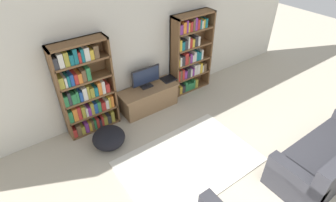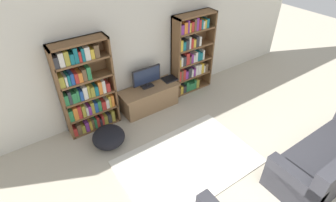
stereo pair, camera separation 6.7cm
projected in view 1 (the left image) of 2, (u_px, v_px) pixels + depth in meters
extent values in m
cube|color=silver|center=(132.00, 48.00, 4.93)|extent=(8.80, 0.06, 2.60)
cube|color=brown|center=(60.00, 98.00, 4.35)|extent=(0.04, 0.30, 1.76)
cube|color=brown|center=(111.00, 81.00, 4.78)|extent=(0.04, 0.30, 1.76)
cube|color=brown|center=(84.00, 85.00, 4.65)|extent=(0.95, 0.04, 1.76)
cube|color=brown|center=(77.00, 42.00, 4.05)|extent=(0.95, 0.30, 0.04)
cube|color=brown|center=(95.00, 126.00, 5.07)|extent=(0.92, 0.30, 0.04)
cube|color=#B72D28|center=(73.00, 131.00, 4.81)|extent=(0.07, 0.24, 0.17)
cube|color=brown|center=(77.00, 128.00, 4.83)|extent=(0.08, 0.24, 0.22)
cube|color=#9E9333|center=(81.00, 127.00, 4.88)|extent=(0.07, 0.24, 0.17)
cube|color=#7F338C|center=(85.00, 125.00, 4.90)|extent=(0.06, 0.24, 0.21)
cube|color=gold|center=(89.00, 124.00, 4.94)|extent=(0.05, 0.24, 0.19)
cube|color=brown|center=(91.00, 123.00, 4.96)|extent=(0.04, 0.24, 0.21)
cube|color=#2D7F47|center=(93.00, 122.00, 4.98)|extent=(0.04, 0.24, 0.20)
cube|color=#B72D28|center=(96.00, 120.00, 5.00)|extent=(0.05, 0.24, 0.22)
cube|color=#333338|center=(99.00, 121.00, 5.04)|extent=(0.04, 0.24, 0.16)
cube|color=#B72D28|center=(101.00, 119.00, 5.05)|extent=(0.04, 0.24, 0.22)
cube|color=#9E9333|center=(104.00, 118.00, 5.09)|extent=(0.07, 0.24, 0.18)
cube|color=#333338|center=(107.00, 117.00, 5.12)|extent=(0.07, 0.24, 0.18)
cube|color=#9E9333|center=(111.00, 114.00, 5.14)|extent=(0.07, 0.24, 0.24)
cube|color=brown|center=(92.00, 112.00, 4.86)|extent=(0.92, 0.30, 0.04)
cube|color=#2D7F47|center=(69.00, 115.00, 4.59)|extent=(0.08, 0.24, 0.22)
cube|color=orange|center=(74.00, 112.00, 4.62)|extent=(0.08, 0.24, 0.25)
cube|color=#B72D28|center=(78.00, 111.00, 4.65)|extent=(0.06, 0.24, 0.25)
cube|color=#9E9333|center=(82.00, 110.00, 4.69)|extent=(0.06, 0.24, 0.23)
cube|color=silver|center=(85.00, 110.00, 4.73)|extent=(0.04, 0.24, 0.18)
cube|color=#7F338C|center=(88.00, 109.00, 4.76)|extent=(0.05, 0.24, 0.17)
cube|color=#9E9333|center=(90.00, 106.00, 4.77)|extent=(0.06, 0.24, 0.24)
cube|color=#234C99|center=(94.00, 106.00, 4.81)|extent=(0.06, 0.24, 0.21)
cube|color=#2D7F47|center=(97.00, 104.00, 4.84)|extent=(0.06, 0.24, 0.22)
cube|color=#B72D28|center=(101.00, 104.00, 4.88)|extent=(0.08, 0.24, 0.17)
cube|color=silver|center=(105.00, 102.00, 4.92)|extent=(0.06, 0.24, 0.19)
cube|color=gold|center=(107.00, 100.00, 4.92)|extent=(0.04, 0.24, 0.24)
cube|color=orange|center=(110.00, 99.00, 4.95)|extent=(0.05, 0.24, 0.25)
cube|color=brown|center=(88.00, 96.00, 4.65)|extent=(0.92, 0.30, 0.04)
cube|color=#2D7F47|center=(64.00, 99.00, 4.39)|extent=(0.07, 0.24, 0.19)
cube|color=#333338|center=(68.00, 97.00, 4.40)|extent=(0.05, 0.24, 0.24)
cube|color=#2D7F47|center=(72.00, 96.00, 4.45)|extent=(0.08, 0.24, 0.19)
cube|color=#2D7F47|center=(76.00, 95.00, 4.47)|extent=(0.04, 0.24, 0.22)
cube|color=#234C99|center=(79.00, 94.00, 4.51)|extent=(0.06, 0.24, 0.19)
cube|color=silver|center=(83.00, 92.00, 4.53)|extent=(0.08, 0.24, 0.24)
cube|color=#9E9333|center=(86.00, 90.00, 4.55)|extent=(0.04, 0.24, 0.25)
cube|color=#9E9333|center=(90.00, 90.00, 4.60)|extent=(0.07, 0.24, 0.19)
cube|color=#196B75|center=(94.00, 89.00, 4.64)|extent=(0.06, 0.24, 0.18)
cube|color=orange|center=(98.00, 86.00, 4.65)|extent=(0.07, 0.24, 0.25)
cube|color=silver|center=(101.00, 85.00, 4.68)|extent=(0.06, 0.24, 0.25)
cube|color=#B72D28|center=(105.00, 86.00, 4.74)|extent=(0.07, 0.24, 0.17)
cube|color=brown|center=(85.00, 79.00, 4.45)|extent=(0.92, 0.30, 0.04)
cube|color=#9E9333|center=(60.00, 81.00, 4.18)|extent=(0.08, 0.24, 0.19)
cube|color=silver|center=(64.00, 80.00, 4.22)|extent=(0.04, 0.24, 0.18)
cube|color=#196B75|center=(67.00, 79.00, 4.24)|extent=(0.04, 0.24, 0.19)
cube|color=#234C99|center=(70.00, 78.00, 4.26)|extent=(0.06, 0.24, 0.20)
cube|color=#B72D28|center=(74.00, 77.00, 4.30)|extent=(0.06, 0.24, 0.18)
cube|color=orange|center=(78.00, 76.00, 4.33)|extent=(0.06, 0.24, 0.17)
cube|color=brown|center=(82.00, 74.00, 4.35)|extent=(0.07, 0.24, 0.21)
cube|color=#2D7F47|center=(86.00, 72.00, 4.38)|extent=(0.07, 0.24, 0.23)
cube|color=brown|center=(81.00, 61.00, 4.24)|extent=(0.92, 0.30, 0.04)
cube|color=#333338|center=(54.00, 62.00, 3.97)|extent=(0.07, 0.24, 0.18)
cube|color=silver|center=(59.00, 59.00, 4.00)|extent=(0.08, 0.24, 0.23)
cube|color=#9E9333|center=(64.00, 57.00, 4.04)|extent=(0.07, 0.24, 0.23)
cube|color=#196B75|center=(70.00, 58.00, 4.09)|extent=(0.06, 0.24, 0.17)
cube|color=#196B75|center=(73.00, 54.00, 4.10)|extent=(0.06, 0.24, 0.25)
cube|color=#B72D28|center=(77.00, 56.00, 4.15)|extent=(0.04, 0.24, 0.18)
cube|color=#196B75|center=(80.00, 54.00, 4.16)|extent=(0.05, 0.24, 0.22)
cube|color=silver|center=(85.00, 52.00, 4.19)|extent=(0.08, 0.24, 0.22)
cube|color=gold|center=(90.00, 53.00, 4.25)|extent=(0.06, 0.24, 0.17)
cube|color=brown|center=(94.00, 50.00, 4.27)|extent=(0.08, 0.24, 0.22)
cube|color=brown|center=(174.00, 59.00, 5.45)|extent=(0.04, 0.30, 1.76)
cube|color=brown|center=(207.00, 48.00, 5.88)|extent=(0.04, 0.30, 1.76)
cube|color=brown|center=(188.00, 52.00, 5.75)|extent=(0.95, 0.04, 1.76)
cube|color=brown|center=(194.00, 14.00, 5.16)|extent=(0.95, 0.30, 0.04)
cube|color=brown|center=(190.00, 87.00, 6.18)|extent=(0.92, 0.30, 0.04)
cube|color=brown|center=(176.00, 89.00, 5.91)|extent=(0.04, 0.24, 0.17)
cube|color=gold|center=(178.00, 88.00, 5.93)|extent=(0.07, 0.24, 0.18)
cube|color=#333338|center=(181.00, 87.00, 5.98)|extent=(0.08, 0.24, 0.17)
cube|color=#2D7F47|center=(184.00, 85.00, 5.99)|extent=(0.06, 0.24, 0.24)
cube|color=#2D7F47|center=(186.00, 85.00, 6.05)|extent=(0.08, 0.24, 0.18)
cube|color=#2D7F47|center=(189.00, 84.00, 6.09)|extent=(0.08, 0.24, 0.17)
cube|color=#2D7F47|center=(191.00, 82.00, 6.10)|extent=(0.04, 0.24, 0.23)
cube|color=#9E9333|center=(194.00, 82.00, 6.14)|extent=(0.08, 0.24, 0.21)
cube|color=brown|center=(190.00, 74.00, 5.97)|extent=(0.92, 0.30, 0.04)
cube|color=#B72D28|center=(176.00, 75.00, 5.68)|extent=(0.05, 0.24, 0.24)
cube|color=brown|center=(178.00, 74.00, 5.71)|extent=(0.05, 0.24, 0.24)
cube|color=#B72D28|center=(180.00, 73.00, 5.74)|extent=(0.06, 0.24, 0.24)
cube|color=#7F338C|center=(183.00, 73.00, 5.78)|extent=(0.07, 0.24, 0.19)
cube|color=#333338|center=(186.00, 71.00, 5.81)|extent=(0.08, 0.24, 0.23)
cube|color=silver|center=(188.00, 71.00, 5.86)|extent=(0.05, 0.24, 0.18)
cube|color=#7F338C|center=(190.00, 70.00, 5.88)|extent=(0.05, 0.24, 0.18)
cube|color=silver|center=(193.00, 68.00, 5.89)|extent=(0.06, 0.24, 0.25)
cube|color=silver|center=(195.00, 68.00, 5.94)|extent=(0.08, 0.24, 0.23)
cube|color=gold|center=(198.00, 66.00, 5.97)|extent=(0.07, 0.24, 0.24)
cube|color=silver|center=(200.00, 67.00, 6.02)|extent=(0.04, 0.24, 0.17)
cube|color=brown|center=(202.00, 66.00, 6.04)|extent=(0.08, 0.24, 0.20)
cube|color=brown|center=(191.00, 60.00, 5.76)|extent=(0.92, 0.30, 0.04)
cube|color=gold|center=(176.00, 62.00, 5.49)|extent=(0.04, 0.24, 0.16)
cube|color=silver|center=(178.00, 60.00, 5.50)|extent=(0.04, 0.24, 0.21)
cube|color=#333338|center=(181.00, 59.00, 5.53)|extent=(0.07, 0.24, 0.20)
cube|color=#B72D28|center=(184.00, 57.00, 5.56)|extent=(0.08, 0.24, 0.25)
cube|color=brown|center=(186.00, 58.00, 5.62)|extent=(0.04, 0.24, 0.17)
cube|color=#7F338C|center=(188.00, 57.00, 5.63)|extent=(0.05, 0.24, 0.20)
cube|color=silver|center=(190.00, 57.00, 5.67)|extent=(0.04, 0.24, 0.16)
cube|color=silver|center=(192.00, 55.00, 5.68)|extent=(0.06, 0.24, 0.22)
cube|color=#196B75|center=(194.00, 54.00, 5.71)|extent=(0.05, 0.24, 0.22)
cube|color=#196B75|center=(197.00, 55.00, 5.75)|extent=(0.07, 0.24, 0.17)
cube|color=silver|center=(199.00, 53.00, 5.77)|extent=(0.05, 0.24, 0.22)
cube|color=brown|center=(192.00, 45.00, 5.55)|extent=(0.92, 0.30, 0.04)
cube|color=gold|center=(177.00, 44.00, 5.27)|extent=(0.07, 0.24, 0.23)
cube|color=#196B75|center=(180.00, 45.00, 5.32)|extent=(0.07, 0.24, 0.18)
cube|color=#333338|center=(183.00, 43.00, 5.36)|extent=(0.07, 0.24, 0.19)
cube|color=silver|center=(186.00, 41.00, 5.37)|extent=(0.04, 0.24, 0.26)
cube|color=#B72D28|center=(188.00, 42.00, 5.41)|extent=(0.06, 0.24, 0.21)
cube|color=gold|center=(190.00, 42.00, 5.45)|extent=(0.06, 0.24, 0.18)
cube|color=#333338|center=(193.00, 40.00, 5.47)|extent=(0.07, 0.24, 0.22)
cube|color=silver|center=(196.00, 40.00, 5.51)|extent=(0.05, 0.24, 0.20)
cube|color=brown|center=(193.00, 29.00, 5.34)|extent=(0.92, 0.30, 0.04)
cube|color=#7F338C|center=(178.00, 29.00, 5.08)|extent=(0.08, 0.24, 0.19)
cube|color=orange|center=(181.00, 27.00, 5.11)|extent=(0.08, 0.24, 0.22)
cube|color=#7F338C|center=(184.00, 25.00, 5.14)|extent=(0.04, 0.24, 0.25)
cube|color=gold|center=(186.00, 26.00, 5.17)|extent=(0.04, 0.24, 0.19)
cube|color=#B72D28|center=(188.00, 25.00, 5.20)|extent=(0.07, 0.24, 0.20)
cube|color=brown|center=(191.00, 24.00, 5.21)|extent=(0.05, 0.24, 0.25)
cube|color=#7F338C|center=(193.00, 23.00, 5.24)|extent=(0.05, 0.24, 0.26)
cube|color=#B72D28|center=(195.00, 23.00, 5.28)|extent=(0.06, 0.24, 0.21)
cube|color=#196B75|center=(197.00, 23.00, 5.31)|extent=(0.04, 0.24, 0.20)
cube|color=silver|center=(199.00, 23.00, 5.34)|extent=(0.04, 0.24, 0.16)
cube|color=gold|center=(201.00, 23.00, 5.36)|extent=(0.04, 0.24, 0.18)
cube|color=#196B75|center=(203.00, 22.00, 5.38)|extent=(0.06, 0.24, 0.19)
cube|color=#8E6B47|center=(149.00, 99.00, 5.43)|extent=(1.16, 0.45, 0.46)
cube|color=#8E6B47|center=(148.00, 89.00, 5.29)|extent=(1.23, 0.48, 0.04)
cube|color=black|center=(146.00, 86.00, 5.32)|extent=(0.24, 0.16, 0.03)
cylinder|color=black|center=(146.00, 84.00, 5.29)|extent=(0.04, 0.04, 0.05)
cube|color=black|center=(146.00, 76.00, 5.18)|extent=(0.62, 0.04, 0.35)
cube|color=#19233D|center=(146.00, 76.00, 5.16)|extent=(0.58, 0.00, 0.31)
cube|color=#28282D|center=(168.00, 79.00, 5.54)|extent=(0.29, 0.26, 0.02)
cube|color=black|center=(168.00, 78.00, 5.54)|extent=(0.28, 0.25, 0.00)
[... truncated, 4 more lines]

